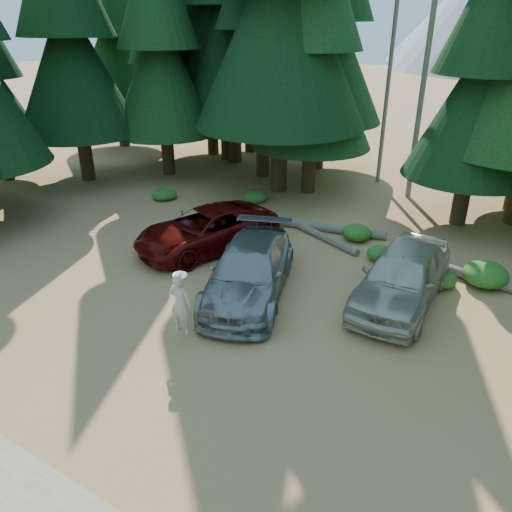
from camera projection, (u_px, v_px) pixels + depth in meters
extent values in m
plane|color=tan|center=(217.00, 348.00, 12.96)|extent=(160.00, 160.00, 0.00)
cylinder|color=#666052|center=(426.00, 62.00, 21.09)|extent=(0.24, 0.24, 12.00)
cylinder|color=#666052|center=(389.00, 80.00, 23.62)|extent=(0.20, 0.20, 10.00)
cone|color=#9C9FA4|center=(499.00, 0.00, 85.27)|extent=(36.00, 36.00, 20.00)
imported|color=#5B0907|center=(207.00, 229.00, 18.18)|extent=(4.19, 5.93, 1.50)
imported|color=gray|center=(249.00, 271.00, 15.13)|extent=(3.98, 5.93, 1.60)
imported|color=beige|center=(402.00, 276.00, 14.66)|extent=(2.18, 5.21, 1.76)
imported|color=beige|center=(181.00, 303.00, 12.76)|extent=(0.67, 0.48, 1.74)
cylinder|color=white|center=(180.00, 275.00, 12.44)|extent=(0.36, 0.36, 0.04)
cylinder|color=#666052|center=(325.00, 228.00, 19.82)|extent=(4.74, 1.25, 0.34)
cylinder|color=#666052|center=(325.00, 238.00, 19.01)|extent=(3.20, 1.56, 0.28)
cylinder|color=#666052|center=(457.00, 271.00, 16.46)|extent=(5.24, 1.11, 0.34)
ellipsoid|color=#32691F|center=(168.00, 195.00, 23.27)|extent=(0.84, 0.84, 0.46)
ellipsoid|color=#32691F|center=(255.00, 196.00, 22.83)|extent=(1.06, 1.06, 0.58)
ellipsoid|color=#32691F|center=(357.00, 233.00, 19.04)|extent=(1.09, 1.09, 0.60)
ellipsoid|color=#32691F|center=(380.00, 253.00, 17.49)|extent=(0.93, 0.93, 0.51)
ellipsoid|color=#32691F|center=(441.00, 279.00, 15.80)|extent=(0.98, 0.98, 0.54)
ellipsoid|color=#32691F|center=(485.00, 274.00, 15.82)|extent=(1.40, 1.40, 0.77)
ellipsoid|color=#32691F|center=(162.00, 194.00, 23.18)|extent=(0.96, 0.96, 0.53)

